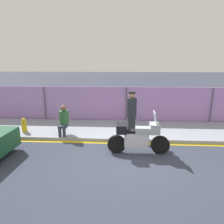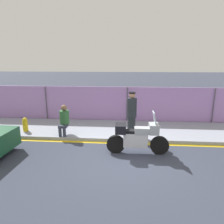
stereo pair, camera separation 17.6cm
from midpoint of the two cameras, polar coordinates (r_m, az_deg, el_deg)
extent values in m
plane|color=#333847|center=(6.89, 4.64, -13.14)|extent=(120.00, 120.00, 0.00)
cube|color=#8E93A3|center=(9.37, 4.70, -5.14)|extent=(32.22, 2.68, 0.13)
cube|color=gold|center=(8.06, 4.67, -8.91)|extent=(32.22, 0.18, 0.01)
cube|color=#AD7FC6|center=(10.51, 4.81, 2.00)|extent=(30.61, 0.08, 1.91)
cylinder|color=#4C4C51|center=(11.27, -17.83, 2.18)|extent=(0.05, 0.05, 1.91)
cylinder|color=#4C4C51|center=(10.42, 4.81, 1.88)|extent=(0.05, 0.05, 1.91)
cylinder|color=#4C4C51|center=(11.30, 27.38, 1.30)|extent=(0.05, 0.05, 1.91)
cylinder|color=black|center=(7.27, 14.10, -9.22)|extent=(0.65, 0.15, 0.65)
cylinder|color=black|center=(7.15, 1.78, -9.17)|extent=(0.65, 0.15, 0.65)
cube|color=silver|center=(7.09, 7.42, -7.85)|extent=(0.85, 0.29, 0.50)
cube|color=#999EA3|center=(6.99, 9.27, -5.25)|extent=(0.52, 0.32, 0.22)
cube|color=black|center=(6.98, 6.74, -5.54)|extent=(0.60, 0.29, 0.10)
cube|color=#999EA3|center=(7.01, 12.54, -4.65)|extent=(0.33, 0.48, 0.34)
cube|color=silver|center=(6.90, 12.71, -1.66)|extent=(0.11, 0.42, 0.42)
cube|color=black|center=(6.94, 3.21, -4.71)|extent=(0.37, 0.51, 0.30)
cylinder|color=#1E2328|center=(8.47, 6.16, -3.98)|extent=(0.33, 0.33, 0.79)
cylinder|color=#1E2328|center=(8.26, 6.30, 1.24)|extent=(0.40, 0.40, 0.79)
sphere|color=#A37556|center=(8.16, 6.40, 4.79)|extent=(0.25, 0.25, 0.25)
cylinder|color=black|center=(8.15, 6.42, 5.52)|extent=(0.28, 0.28, 0.06)
cylinder|color=#2D3342|center=(8.56, -14.05, -5.53)|extent=(0.13, 0.13, 0.40)
cylinder|color=#2D3342|center=(8.51, -12.89, -5.59)|extent=(0.13, 0.13, 0.40)
cube|color=#2D3342|center=(8.65, -13.15, -3.89)|extent=(0.34, 0.40, 0.10)
cylinder|color=#2D6033|center=(8.74, -12.88, -1.42)|extent=(0.40, 0.40, 0.56)
sphere|color=brown|center=(8.64, -13.02, 1.18)|extent=(0.25, 0.25, 0.25)
cylinder|color=gold|center=(9.70, -23.04, -3.72)|extent=(0.22, 0.22, 0.47)
sphere|color=gold|center=(9.62, -23.21, -2.05)|extent=(0.20, 0.20, 0.20)
cylinder|color=gold|center=(9.59, -23.38, -3.81)|extent=(0.08, 0.09, 0.08)
camera|label=1|loc=(0.09, -89.39, 0.15)|focal=32.00mm
camera|label=2|loc=(0.09, 90.61, -0.15)|focal=32.00mm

